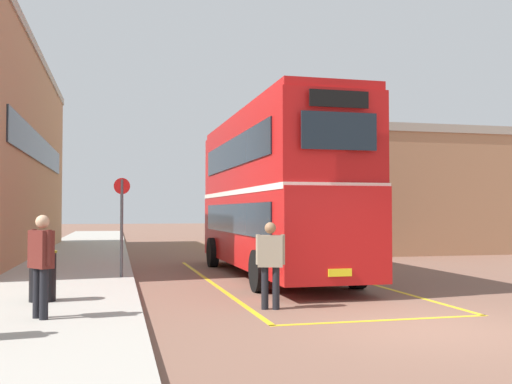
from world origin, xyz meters
TOP-DOWN VIEW (x-y plane):
  - ground_plane at (0.00, 14.40)m, footprint 135.60×135.60m
  - sidewalk_left at (-6.50, 16.80)m, footprint 4.00×57.60m
  - depot_building_right at (8.84, 20.23)m, footprint 6.82×12.64m
  - double_decker_bus at (-0.47, 8.10)m, footprint 2.85×10.53m
  - single_deck_bus at (2.92, 24.42)m, footprint 2.84×8.39m
  - pedestrian_boarding at (-2.03, 2.41)m, footprint 0.55×0.35m
  - pedestrian_waiting_near at (-6.17, 1.57)m, footprint 0.46×0.52m
  - litter_bin at (-6.37, 3.57)m, footprint 0.54×0.54m
  - bus_stop_sign at (-4.83, 7.59)m, footprint 0.44×0.13m
  - bay_marking_yellow at (-0.46, 6.17)m, footprint 4.27×12.54m

SIDE VIEW (x-z plane):
  - ground_plane at x=0.00m, z-range 0.00..0.00m
  - bay_marking_yellow at x=-0.46m, z-range 0.00..0.01m
  - sidewalk_left at x=-6.50m, z-range 0.00..0.14m
  - litter_bin at x=-6.37m, z-range 0.14..1.13m
  - pedestrian_boarding at x=-2.03m, z-range 0.13..1.83m
  - pedestrian_waiting_near at x=-6.17m, z-range 0.28..1.99m
  - single_deck_bus at x=2.92m, z-range 0.13..3.15m
  - bus_stop_sign at x=-4.83m, z-range 0.41..3.08m
  - double_decker_bus at x=-0.47m, z-range 0.14..4.89m
  - depot_building_right at x=8.84m, z-range 0.00..5.65m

